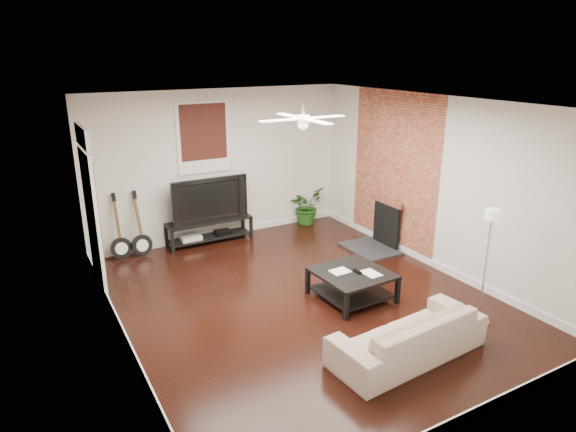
% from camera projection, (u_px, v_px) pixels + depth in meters
% --- Properties ---
extents(room, '(5.01, 6.01, 2.81)m').
position_uv_depth(room, '(302.00, 207.00, 6.90)').
color(room, black).
rests_on(room, ground).
extents(brick_accent, '(0.02, 2.20, 2.80)m').
position_uv_depth(brick_accent, '(394.00, 172.00, 8.89)').
color(brick_accent, '#9D4232').
rests_on(brick_accent, floor).
extents(fireplace, '(0.80, 1.10, 0.92)m').
position_uv_depth(fireplace, '(378.00, 224.00, 9.05)').
color(fireplace, black).
rests_on(fireplace, floor).
extents(window_back, '(1.00, 0.06, 1.30)m').
position_uv_depth(window_back, '(204.00, 137.00, 9.04)').
color(window_back, '#3B1010').
rests_on(window_back, wall_back).
extents(door_left, '(0.08, 1.00, 2.50)m').
position_uv_depth(door_left, '(92.00, 207.00, 7.37)').
color(door_left, white).
rests_on(door_left, wall_left).
extents(tv_stand, '(1.60, 0.43, 0.45)m').
position_uv_depth(tv_stand, '(210.00, 231.00, 9.41)').
color(tv_stand, black).
rests_on(tv_stand, floor).
extents(tv, '(1.43, 0.19, 0.82)m').
position_uv_depth(tv, '(207.00, 198.00, 9.22)').
color(tv, black).
rests_on(tv, tv_stand).
extents(coffee_table, '(1.02, 1.02, 0.41)m').
position_uv_depth(coffee_table, '(352.00, 285.00, 7.29)').
color(coffee_table, black).
rests_on(coffee_table, floor).
extents(sofa, '(1.99, 0.89, 0.57)m').
position_uv_depth(sofa, '(408.00, 334.00, 5.88)').
color(sofa, tan).
rests_on(sofa, floor).
extents(floor_lamp, '(0.28, 0.28, 1.59)m').
position_uv_depth(floor_lamp, '(486.00, 268.00, 6.44)').
color(floor_lamp, silver).
rests_on(floor_lamp, floor).
extents(potted_plant, '(0.89, 0.85, 0.77)m').
position_uv_depth(potted_plant, '(306.00, 206.00, 10.39)').
color(potted_plant, '#1F5117').
rests_on(potted_plant, floor).
extents(guitar_left, '(0.38, 0.28, 1.18)m').
position_uv_depth(guitar_left, '(119.00, 227.00, 8.51)').
color(guitar_left, black).
rests_on(guitar_left, floor).
extents(guitar_right, '(0.40, 0.31, 1.18)m').
position_uv_depth(guitar_right, '(140.00, 225.00, 8.65)').
color(guitar_right, black).
rests_on(guitar_right, floor).
extents(ceiling_fan, '(1.24, 1.24, 0.32)m').
position_uv_depth(ceiling_fan, '(303.00, 119.00, 6.52)').
color(ceiling_fan, white).
rests_on(ceiling_fan, ceiling).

